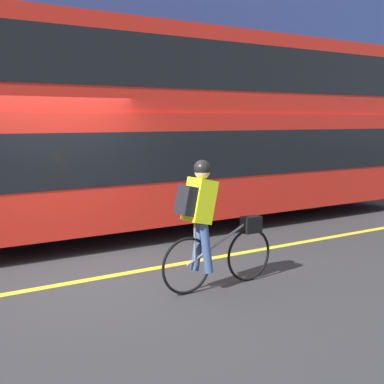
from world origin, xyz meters
TOP-DOWN VIEW (x-y plane):
  - ground_plane at (0.00, 0.00)m, footprint 80.00×80.00m
  - road_center_line at (0.00, -0.12)m, footprint 50.00×0.14m
  - bus at (3.17, 2.33)m, footprint 11.11×2.51m
  - cyclist_on_bike at (1.04, -1.35)m, footprint 1.72×0.32m
  - trash_bin at (6.28, 5.33)m, footprint 0.54×0.54m

SIDE VIEW (x-z plane):
  - ground_plane at x=0.00m, z-range 0.00..0.00m
  - road_center_line at x=0.00m, z-range 0.00..0.01m
  - trash_bin at x=6.28m, z-range 0.14..1.08m
  - cyclist_on_bike at x=1.04m, z-range 0.06..1.73m
  - bus at x=3.17m, z-range 0.22..4.04m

